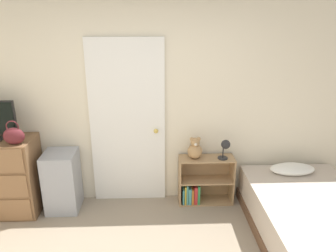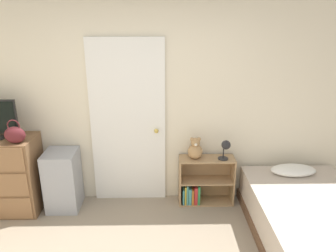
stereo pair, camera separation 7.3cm
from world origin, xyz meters
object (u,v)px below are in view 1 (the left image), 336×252
object	(u,v)px
teddy_bear	(195,149)
desk_lamp	(225,146)
handbag	(14,136)
storage_bin	(62,181)
bookshelf	(201,183)
dresser	(3,177)
bed	(313,219)

from	to	relation	value
teddy_bear	desk_lamp	xyz separation A→B (m)	(0.36, -0.04, 0.05)
handbag	storage_bin	xyz separation A→B (m)	(0.41, 0.18, -0.67)
bookshelf	desk_lamp	size ratio (longest dim) A/B	2.74
bookshelf	desk_lamp	xyz separation A→B (m)	(0.27, -0.05, 0.53)
handbag	desk_lamp	world-z (taller)	handbag
dresser	storage_bin	size ratio (longest dim) A/B	1.26
desk_lamp	dresser	bearing A→B (deg)	-178.32
desk_lamp	bed	distance (m)	1.23
dresser	handbag	world-z (taller)	handbag
bed	bookshelf	bearing A→B (deg)	144.92
storage_bin	dresser	bearing A→B (deg)	-176.53
dresser	storage_bin	xyz separation A→B (m)	(0.67, 0.04, -0.10)
handbag	storage_bin	distance (m)	0.80
desk_lamp	bed	size ratio (longest dim) A/B	0.14
storage_bin	bookshelf	xyz separation A→B (m)	(1.72, 0.09, -0.12)
bookshelf	bed	world-z (taller)	bookshelf
dresser	handbag	distance (m)	0.64
handbag	bed	xyz separation A→B (m)	(3.22, -0.50, -0.81)
bookshelf	bed	size ratio (longest dim) A/B	0.38
bed	desk_lamp	bearing A→B (deg)	138.93
storage_bin	bed	size ratio (longest dim) A/B	0.41
handbag	teddy_bear	bearing A→B (deg)	7.21
dresser	desk_lamp	world-z (taller)	dresser
bed	handbag	bearing A→B (deg)	171.12
dresser	bed	distance (m)	3.56
dresser	desk_lamp	bearing A→B (deg)	1.68
bookshelf	teddy_bear	size ratio (longest dim) A/B	2.48
dresser	teddy_bear	world-z (taller)	dresser
bookshelf	storage_bin	bearing A→B (deg)	-177.11
dresser	desk_lamp	size ratio (longest dim) A/B	3.77
handbag	desk_lamp	bearing A→B (deg)	5.19
storage_bin	teddy_bear	distance (m)	1.67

